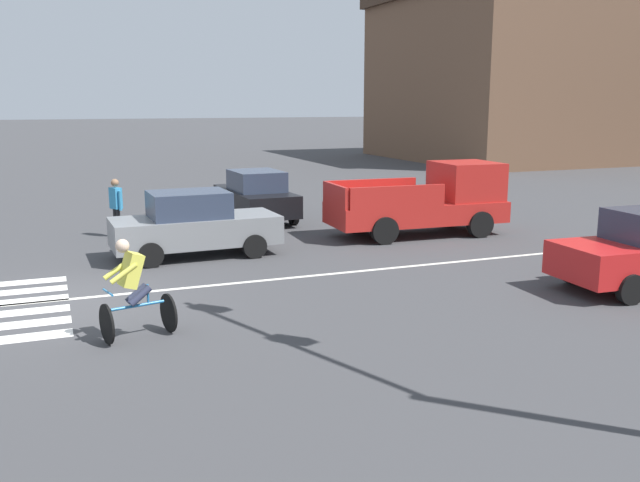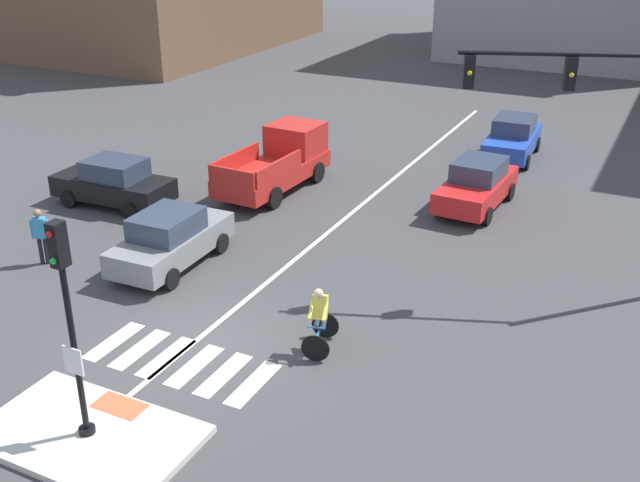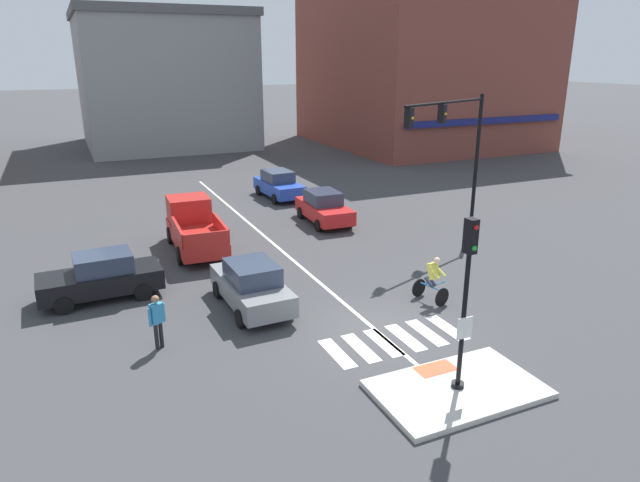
{
  "view_description": "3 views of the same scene",
  "coord_description": "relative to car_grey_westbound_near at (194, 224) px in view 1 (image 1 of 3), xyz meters",
  "views": [
    {
      "loc": [
        13.8,
        -0.05,
        3.82
      ],
      "look_at": [
        1.32,
        4.85,
        1.11
      ],
      "focal_mm": 38.8,
      "sensor_mm": 36.0,
      "label": 1
    },
    {
      "loc": [
        9.38,
        -12.43,
        9.64
      ],
      "look_at": [
        1.01,
        4.32,
        1.15
      ],
      "focal_mm": 42.76,
      "sensor_mm": 36.0,
      "label": 2
    },
    {
      "loc": [
        -8.31,
        -13.61,
        8.13
      ],
      "look_at": [
        -0.56,
        3.44,
        1.96
      ],
      "focal_mm": 31.54,
      "sensor_mm": 36.0,
      "label": 3
    }
  ],
  "objects": [
    {
      "name": "pickup_truck_red_westbound_far",
      "position": [
        -0.39,
        7.02,
        0.17
      ],
      "size": [
        2.23,
        5.18,
        2.08
      ],
      "color": "red",
      "rests_on": "ground"
    },
    {
      "name": "crosswalk_stripe_c",
      "position": [
        2.79,
        -4.0,
        -0.81
      ],
      "size": [
        0.44,
        1.8,
        0.01
      ],
      "primitive_type": "cube",
      "color": "silver",
      "rests_on": "ground"
    },
    {
      "name": "building_far_block",
      "position": [
        -22.46,
        28.97,
        4.73
      ],
      "size": [
        16.23,
        20.98,
        11.04
      ],
      "color": "brown",
      "rests_on": "ground"
    },
    {
      "name": "crosswalk_stripe_a",
      "position": [
        1.25,
        -4.0,
        -0.81
      ],
      "size": [
        0.44,
        1.8,
        0.01
      ],
      "primitive_type": "cube",
      "color": "silver",
      "rests_on": "ground"
    },
    {
      "name": "lane_centre_line",
      "position": [
        2.98,
        6.77,
        -0.81
      ],
      "size": [
        0.14,
        28.0,
        0.01
      ],
      "primitive_type": "cube",
      "color": "silver",
      "rests_on": "ground"
    },
    {
      "name": "car_grey_westbound_near",
      "position": [
        0.0,
        0.0,
        0.0
      ],
      "size": [
        1.94,
        4.15,
        1.64
      ],
      "color": "slate",
      "rests_on": "ground"
    },
    {
      "name": "ground_plane",
      "position": [
        3.18,
        -3.23,
        -0.81
      ],
      "size": [
        300.0,
        300.0,
        0.0
      ],
      "primitive_type": "plane",
      "color": "#3D3D3F"
    },
    {
      "name": "cyclist",
      "position": [
        5.8,
        -2.15,
        0.06
      ],
      "size": [
        0.9,
        1.22,
        1.68
      ],
      "color": "black",
      "rests_on": "ground"
    },
    {
      "name": "crosswalk_stripe_b",
      "position": [
        2.02,
        -4.0,
        -0.81
      ],
      "size": [
        0.44,
        1.8,
        0.01
      ],
      "primitive_type": "cube",
      "color": "silver",
      "rests_on": "ground"
    },
    {
      "name": "crosswalk_stripe_e",
      "position": [
        4.34,
        -4.0,
        -0.81
      ],
      "size": [
        0.44,
        1.8,
        0.01
      ],
      "primitive_type": "cube",
      "color": "silver",
      "rests_on": "ground"
    },
    {
      "name": "car_black_cross_left",
      "position": [
        -4.54,
        2.92,
        0.0
      ],
      "size": [
        4.16,
        1.95,
        1.64
      ],
      "color": "black",
      "rests_on": "ground"
    },
    {
      "name": "crosswalk_stripe_f",
      "position": [
        5.11,
        -4.0,
        -0.81
      ],
      "size": [
        0.44,
        1.8,
        0.01
      ],
      "primitive_type": "cube",
      "color": "silver",
      "rests_on": "ground"
    },
    {
      "name": "crosswalk_stripe_d",
      "position": [
        3.57,
        -4.0,
        -0.81
      ],
      "size": [
        0.44,
        1.8,
        0.01
      ],
      "primitive_type": "cube",
      "color": "silver",
      "rests_on": "ground"
    },
    {
      "name": "pedestrian_at_curb_left",
      "position": [
        -3.34,
        -1.56,
        0.17
      ],
      "size": [
        0.5,
        0.35,
        1.67
      ],
      "color": "black",
      "rests_on": "ground"
    }
  ]
}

